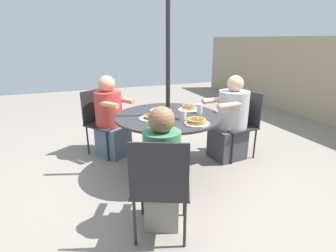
{
  "coord_description": "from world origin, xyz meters",
  "views": [
    {
      "loc": [
        2.7,
        -1.06,
        1.57
      ],
      "look_at": [
        0.0,
        0.0,
        0.6
      ],
      "focal_mm": 28.0,
      "sensor_mm": 36.0,
      "label": 1
    }
  ],
  "objects_px": {
    "patio_chair_north": "(160,183)",
    "pancake_plate_c": "(161,110)",
    "pancake_plate_d": "(197,122)",
    "drinking_glass_a": "(200,109)",
    "patio_chair_south": "(101,118)",
    "patio_chair_east": "(241,120)",
    "diner_south": "(111,120)",
    "diner_north": "(162,172)",
    "patio_table": "(168,123)",
    "diner_east": "(231,122)",
    "coffee_cup": "(183,115)",
    "pancake_plate_a": "(151,118)",
    "pancake_plate_b": "(189,108)",
    "syrup_bottle": "(168,115)"
  },
  "relations": [
    {
      "from": "patio_chair_south",
      "to": "pancake_plate_a",
      "type": "xyz_separation_m",
      "value": [
        1.0,
        0.42,
        0.24
      ]
    },
    {
      "from": "patio_chair_east",
      "to": "patio_chair_north",
      "type": "bearing_deg",
      "value": 119.84
    },
    {
      "from": "patio_table",
      "to": "coffee_cup",
      "type": "relative_size",
      "value": 11.94
    },
    {
      "from": "diner_north",
      "to": "patio_chair_east",
      "type": "distance_m",
      "value": 1.8
    },
    {
      "from": "diner_north",
      "to": "diner_east",
      "type": "distance_m",
      "value": 1.64
    },
    {
      "from": "patio_table",
      "to": "drinking_glass_a",
      "type": "height_order",
      "value": "drinking_glass_a"
    },
    {
      "from": "pancake_plate_b",
      "to": "pancake_plate_c",
      "type": "xyz_separation_m",
      "value": [
        -0.08,
        -0.34,
        -0.01
      ]
    },
    {
      "from": "syrup_bottle",
      "to": "diner_north",
      "type": "bearing_deg",
      "value": -25.19
    },
    {
      "from": "pancake_plate_d",
      "to": "drinking_glass_a",
      "type": "relative_size",
      "value": 2.33
    },
    {
      "from": "patio_chair_north",
      "to": "diner_east",
      "type": "distance_m",
      "value": 1.8
    },
    {
      "from": "pancake_plate_d",
      "to": "diner_north",
      "type": "bearing_deg",
      "value": -50.75
    },
    {
      "from": "patio_chair_north",
      "to": "pancake_plate_c",
      "type": "height_order",
      "value": "patio_chair_north"
    },
    {
      "from": "patio_table",
      "to": "diner_north",
      "type": "xyz_separation_m",
      "value": [
        0.86,
        -0.39,
        -0.13
      ]
    },
    {
      "from": "patio_table",
      "to": "syrup_bottle",
      "type": "distance_m",
      "value": 0.22
    },
    {
      "from": "patio_chair_north",
      "to": "patio_chair_east",
      "type": "bearing_deg",
      "value": 60.16
    },
    {
      "from": "patio_chair_north",
      "to": "diner_east",
      "type": "height_order",
      "value": "diner_east"
    },
    {
      "from": "patio_chair_north",
      "to": "pancake_plate_a",
      "type": "xyz_separation_m",
      "value": [
        -0.95,
        0.23,
        0.24
      ]
    },
    {
      "from": "syrup_bottle",
      "to": "coffee_cup",
      "type": "bearing_deg",
      "value": 72.71
    },
    {
      "from": "diner_south",
      "to": "pancake_plate_c",
      "type": "height_order",
      "value": "diner_south"
    },
    {
      "from": "pancake_plate_b",
      "to": "diner_east",
      "type": "bearing_deg",
      "value": 88.12
    },
    {
      "from": "pancake_plate_a",
      "to": "pancake_plate_b",
      "type": "height_order",
      "value": "pancake_plate_b"
    },
    {
      "from": "diner_south",
      "to": "drinking_glass_a",
      "type": "distance_m",
      "value": 1.27
    },
    {
      "from": "pancake_plate_a",
      "to": "syrup_bottle",
      "type": "bearing_deg",
      "value": 66.63
    },
    {
      "from": "pancake_plate_a",
      "to": "pancake_plate_b",
      "type": "distance_m",
      "value": 0.58
    },
    {
      "from": "pancake_plate_b",
      "to": "drinking_glass_a",
      "type": "xyz_separation_m",
      "value": [
        0.17,
        0.06,
        0.03
      ]
    },
    {
      "from": "patio_chair_south",
      "to": "drinking_glass_a",
      "type": "distance_m",
      "value": 1.44
    },
    {
      "from": "patio_chair_east",
      "to": "pancake_plate_d",
      "type": "height_order",
      "value": "patio_chair_east"
    },
    {
      "from": "pancake_plate_d",
      "to": "drinking_glass_a",
      "type": "bearing_deg",
      "value": 148.36
    },
    {
      "from": "diner_south",
      "to": "coffee_cup",
      "type": "bearing_deg",
      "value": 88.18
    },
    {
      "from": "diner_east",
      "to": "patio_chair_south",
      "type": "xyz_separation_m",
      "value": [
        -0.82,
        -1.58,
        0.0
      ]
    },
    {
      "from": "diner_north",
      "to": "patio_chair_east",
      "type": "xyz_separation_m",
      "value": [
        -0.98,
        1.51,
        0.0
      ]
    },
    {
      "from": "patio_table",
      "to": "syrup_bottle",
      "type": "xyz_separation_m",
      "value": [
        0.15,
        -0.06,
        0.15
      ]
    },
    {
      "from": "pancake_plate_d",
      "to": "syrup_bottle",
      "type": "xyz_separation_m",
      "value": [
        -0.26,
        -0.21,
        0.03
      ]
    },
    {
      "from": "diner_south",
      "to": "pancake_plate_d",
      "type": "distance_m",
      "value": 1.4
    },
    {
      "from": "diner_east",
      "to": "patio_chair_south",
      "type": "bearing_deg",
      "value": 56.53
    },
    {
      "from": "patio_chair_north",
      "to": "pancake_plate_b",
      "type": "relative_size",
      "value": 3.46
    },
    {
      "from": "pancake_plate_c",
      "to": "drinking_glass_a",
      "type": "height_order",
      "value": "drinking_glass_a"
    },
    {
      "from": "patio_chair_north",
      "to": "diner_south",
      "type": "relative_size",
      "value": 0.8
    },
    {
      "from": "patio_chair_north",
      "to": "drinking_glass_a",
      "type": "xyz_separation_m",
      "value": [
        -0.97,
        0.84,
        0.28
      ]
    },
    {
      "from": "patio_chair_east",
      "to": "diner_south",
      "type": "distance_m",
      "value": 1.79
    },
    {
      "from": "patio_chair_east",
      "to": "diner_south",
      "type": "relative_size",
      "value": 0.8
    },
    {
      "from": "diner_east",
      "to": "patio_table",
      "type": "bearing_deg",
      "value": 90.0
    },
    {
      "from": "diner_north",
      "to": "patio_chair_south",
      "type": "height_order",
      "value": "diner_north"
    },
    {
      "from": "patio_chair_south",
      "to": "pancake_plate_a",
      "type": "distance_m",
      "value": 1.11
    },
    {
      "from": "diner_north",
      "to": "pancake_plate_c",
      "type": "bearing_deg",
      "value": 94.95
    },
    {
      "from": "diner_east",
      "to": "pancake_plate_d",
      "type": "relative_size",
      "value": 4.35
    },
    {
      "from": "diner_north",
      "to": "drinking_glass_a",
      "type": "xyz_separation_m",
      "value": [
        -0.81,
        0.77,
        0.28
      ]
    },
    {
      "from": "patio_chair_south",
      "to": "pancake_plate_c",
      "type": "relative_size",
      "value": 3.46
    },
    {
      "from": "coffee_cup",
      "to": "patio_table",
      "type": "bearing_deg",
      "value": -154.64
    },
    {
      "from": "patio_table",
      "to": "diner_south",
      "type": "distance_m",
      "value": 0.95
    }
  ]
}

